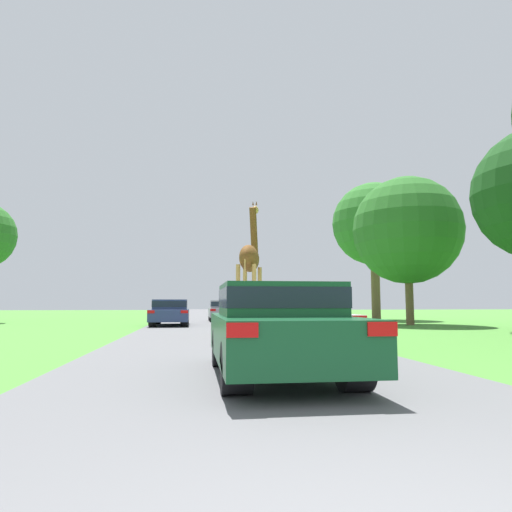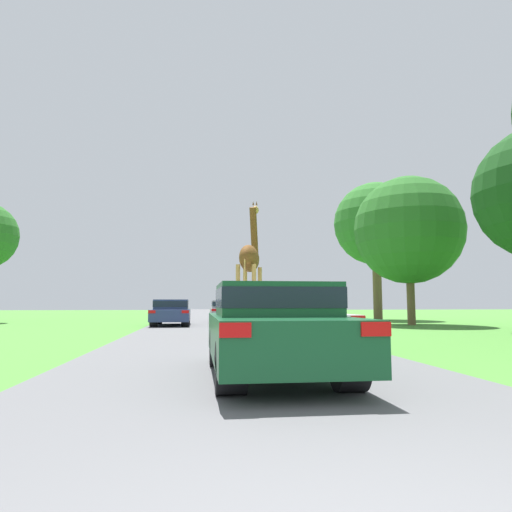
{
  "view_description": "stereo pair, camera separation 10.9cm",
  "coord_description": "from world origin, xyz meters",
  "px_view_note": "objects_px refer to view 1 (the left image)",
  "views": [
    {
      "loc": [
        -0.99,
        -1.32,
        1.13
      ],
      "look_at": [
        1.16,
        14.7,
        2.82
      ],
      "focal_mm": 32.0,
      "sensor_mm": 36.0,
      "label": 1
    },
    {
      "loc": [
        -0.88,
        -1.34,
        1.13
      ],
      "look_at": [
        1.16,
        14.7,
        2.82
      ],
      "focal_mm": 32.0,
      "sensor_mm": 36.0,
      "label": 2
    }
  ],
  "objects_px": {
    "giraffe_near_road": "(250,261)",
    "car_queue_right": "(223,310)",
    "tree_far_right": "(407,230)",
    "car_far_ahead": "(302,318)",
    "car_lead_maroon": "(277,327)",
    "car_queue_left": "(170,312)",
    "tree_right_cluster": "(374,224)"
  },
  "relations": [
    {
      "from": "giraffe_near_road",
      "to": "car_queue_right",
      "type": "xyz_separation_m",
      "value": [
        -0.09,
        13.63,
        -1.93
      ]
    },
    {
      "from": "giraffe_near_road",
      "to": "tree_far_right",
      "type": "distance_m",
      "value": 11.95
    },
    {
      "from": "car_queue_right",
      "to": "car_far_ahead",
      "type": "bearing_deg",
      "value": -86.65
    },
    {
      "from": "giraffe_near_road",
      "to": "car_lead_maroon",
      "type": "xyz_separation_m",
      "value": [
        -0.65,
        -9.01,
        -1.87
      ]
    },
    {
      "from": "giraffe_near_road",
      "to": "car_far_ahead",
      "type": "xyz_separation_m",
      "value": [
        0.94,
        -3.97,
        -1.89
      ]
    },
    {
      "from": "car_queue_right",
      "to": "car_queue_left",
      "type": "height_order",
      "value": "car_queue_left"
    },
    {
      "from": "car_lead_maroon",
      "to": "car_queue_right",
      "type": "xyz_separation_m",
      "value": [
        0.56,
        22.63,
        -0.06
      ]
    },
    {
      "from": "car_queue_right",
      "to": "car_far_ahead",
      "type": "xyz_separation_m",
      "value": [
        1.03,
        -17.59,
        0.04
      ]
    },
    {
      "from": "tree_far_right",
      "to": "giraffe_near_road",
      "type": "bearing_deg",
      "value": -143.61
    },
    {
      "from": "car_queue_left",
      "to": "tree_right_cluster",
      "type": "bearing_deg",
      "value": 24.57
    },
    {
      "from": "giraffe_near_road",
      "to": "car_far_ahead",
      "type": "distance_m",
      "value": 4.49
    },
    {
      "from": "car_queue_right",
      "to": "tree_far_right",
      "type": "distance_m",
      "value": 12.41
    },
    {
      "from": "tree_right_cluster",
      "to": "car_queue_left",
      "type": "bearing_deg",
      "value": -155.43
    },
    {
      "from": "giraffe_near_road",
      "to": "car_lead_maroon",
      "type": "distance_m",
      "value": 9.23
    },
    {
      "from": "car_queue_left",
      "to": "tree_far_right",
      "type": "height_order",
      "value": "tree_far_right"
    },
    {
      "from": "car_lead_maroon",
      "to": "tree_right_cluster",
      "type": "xyz_separation_m",
      "value": [
        11.28,
        23.46,
        5.97
      ]
    },
    {
      "from": "car_queue_right",
      "to": "tree_right_cluster",
      "type": "height_order",
      "value": "tree_right_cluster"
    },
    {
      "from": "giraffe_near_road",
      "to": "car_lead_maroon",
      "type": "height_order",
      "value": "giraffe_near_road"
    },
    {
      "from": "giraffe_near_road",
      "to": "tree_far_right",
      "type": "xyz_separation_m",
      "value": [
        9.42,
        6.94,
        2.43
      ]
    },
    {
      "from": "car_queue_left",
      "to": "car_far_ahead",
      "type": "xyz_separation_m",
      "value": [
        4.13,
        -12.09,
        0.04
      ]
    },
    {
      "from": "tree_far_right",
      "to": "car_queue_right",
      "type": "bearing_deg",
      "value": 144.88
    },
    {
      "from": "tree_far_right",
      "to": "car_queue_left",
      "type": "bearing_deg",
      "value": 174.63
    },
    {
      "from": "car_queue_right",
      "to": "tree_right_cluster",
      "type": "distance_m",
      "value": 12.33
    },
    {
      "from": "car_queue_left",
      "to": "car_lead_maroon",
      "type": "bearing_deg",
      "value": -81.56
    },
    {
      "from": "giraffe_near_road",
      "to": "tree_right_cluster",
      "type": "bearing_deg",
      "value": 69.78
    },
    {
      "from": "giraffe_near_road",
      "to": "car_lead_maroon",
      "type": "relative_size",
      "value": 1.15
    },
    {
      "from": "car_lead_maroon",
      "to": "tree_far_right",
      "type": "distance_m",
      "value": 19.35
    },
    {
      "from": "car_queue_right",
      "to": "tree_far_right",
      "type": "bearing_deg",
      "value": -35.12
    },
    {
      "from": "giraffe_near_road",
      "to": "car_queue_right",
      "type": "distance_m",
      "value": 13.76
    },
    {
      "from": "car_lead_maroon",
      "to": "car_queue_right",
      "type": "distance_m",
      "value": 22.64
    },
    {
      "from": "car_lead_maroon",
      "to": "car_queue_right",
      "type": "height_order",
      "value": "car_lead_maroon"
    },
    {
      "from": "car_lead_maroon",
      "to": "car_far_ahead",
      "type": "distance_m",
      "value": 5.29
    }
  ]
}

